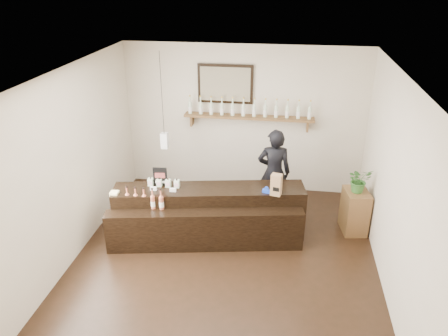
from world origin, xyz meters
TOP-DOWN VIEW (x-y plane):
  - ground at (0.00, 0.00)m, footprint 5.00×5.00m
  - room_shell at (0.00, 0.00)m, footprint 5.00×5.00m
  - back_wall_decor at (-0.15, 2.37)m, footprint 2.66×0.96m
  - counter at (-0.36, 0.59)m, footprint 3.08×1.33m
  - promo_sign at (-1.13, 0.68)m, footprint 0.22×0.04m
  - paper_bag at (0.70, 0.63)m, footprint 0.18×0.15m
  - tape_dispenser at (0.56, 0.68)m, footprint 0.13×0.08m
  - side_cabinet at (2.00, 1.16)m, footprint 0.44×0.55m
  - potted_plant at (2.00, 1.16)m, footprint 0.46×0.44m
  - shopkeeper at (0.64, 1.55)m, footprint 0.68×0.47m

SIDE VIEW (x-z plane):
  - ground at x=0.00m, z-range 0.00..0.00m
  - side_cabinet at x=2.00m, z-range 0.00..0.73m
  - counter at x=-0.36m, z-range -0.10..0.90m
  - tape_dispenser at x=0.56m, z-range 0.84..0.94m
  - shopkeeper at x=0.64m, z-range 0.00..1.78m
  - potted_plant at x=2.00m, z-range 0.73..1.14m
  - promo_sign at x=-1.13m, z-range 0.85..1.16m
  - paper_bag at x=0.70m, z-range 0.85..1.19m
  - room_shell at x=0.00m, z-range -0.80..4.20m
  - back_wall_decor at x=-0.15m, z-range 0.91..2.60m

